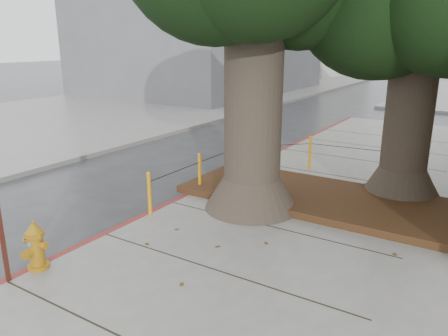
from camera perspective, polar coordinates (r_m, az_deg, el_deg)
The scene contains 9 objects.
ground at distance 7.51m, azimuth -4.66°, elevation -13.01°, with size 140.00×140.00×0.00m, color #28282B.
sidewalk_opposite at distance 23.83m, azimuth -17.31°, elevation 6.88°, with size 14.00×60.00×0.15m, color slate.
curb_red at distance 10.40m, azimuth -5.20°, elevation -4.01°, with size 0.14×26.00×0.16m, color maroon.
planter_bed at distance 10.20m, azimuth 12.81°, elevation -3.84°, with size 6.40×2.60×0.16m, color black.
building_far_grey at distance 33.26m, azimuth -2.65°, elevation 20.29°, with size 12.00×16.00×12.00m, color slate.
building_far_white at distance 54.54m, azimuth 10.36°, elevation 20.07°, with size 12.00×18.00×15.00m, color silver.
bollard_ring at distance 11.15m, azimuth 5.26°, elevation 0.57°, with size 3.79×5.39×0.95m.
fire_hydrant at distance 7.64m, azimuth -23.38°, elevation -9.28°, with size 0.43×0.38×0.81m.
car_dark at distance 26.95m, azimuth 3.29°, elevation 9.69°, with size 1.65×4.05×1.18m, color black.
Camera 1 is at (4.01, -5.19, 3.67)m, focal length 35.00 mm.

